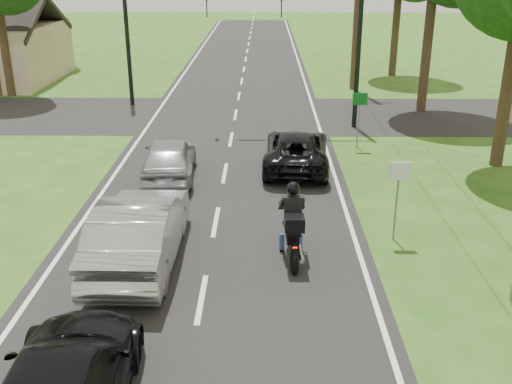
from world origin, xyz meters
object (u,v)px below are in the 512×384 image
(dark_suv, at_px, (296,149))
(traffic_signal, at_px, (314,28))
(motorcycle_rider, at_px, (293,229))
(silver_sedan, at_px, (139,230))
(sign_white, at_px, (399,182))
(silver_suv, at_px, (169,158))
(sign_green, at_px, (359,107))

(dark_suv, relative_size, traffic_signal, 0.72)
(motorcycle_rider, xyz_separation_m, silver_sedan, (-3.63, -0.26, 0.07))
(traffic_signal, distance_m, sign_white, 11.39)
(dark_suv, relative_size, silver_suv, 1.13)
(traffic_signal, bearing_deg, silver_suv, -128.20)
(dark_suv, bearing_deg, traffic_signal, -95.73)
(silver_sedan, height_order, traffic_signal, traffic_signal)
(motorcycle_rider, distance_m, dark_suv, 6.75)
(motorcycle_rider, distance_m, traffic_signal, 12.60)
(silver_suv, bearing_deg, sign_green, -156.16)
(motorcycle_rider, height_order, silver_sedan, motorcycle_rider)
(silver_suv, distance_m, traffic_signal, 8.95)
(silver_suv, distance_m, sign_white, 7.95)
(motorcycle_rider, height_order, sign_white, sign_white)
(silver_suv, relative_size, traffic_signal, 0.64)
(silver_sedan, xyz_separation_m, sign_green, (6.51, 9.31, 0.76))
(traffic_signal, height_order, sign_green, traffic_signal)
(motorcycle_rider, relative_size, traffic_signal, 0.36)
(motorcycle_rider, bearing_deg, sign_white, 19.87)
(motorcycle_rider, bearing_deg, silver_suv, 122.63)
(dark_suv, height_order, traffic_signal, traffic_signal)
(motorcycle_rider, bearing_deg, silver_sedan, -177.52)
(dark_suv, bearing_deg, sign_green, -132.82)
(silver_sedan, distance_m, traffic_signal, 13.69)
(dark_suv, bearing_deg, silver_suv, 19.05)
(sign_white, relative_size, sign_green, 1.00)
(dark_suv, relative_size, sign_white, 2.16)
(dark_suv, distance_m, sign_green, 3.51)
(dark_suv, xyz_separation_m, silver_suv, (-4.22, -1.16, 0.05))
(traffic_signal, distance_m, sign_green, 4.24)
(silver_sedan, bearing_deg, dark_suv, -120.01)
(motorcycle_rider, height_order, dark_suv, motorcycle_rider)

